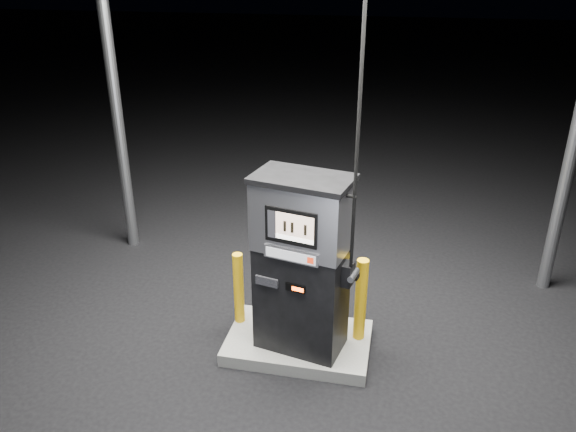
# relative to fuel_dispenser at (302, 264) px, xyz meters

# --- Properties ---
(ground) EXTENTS (80.00, 80.00, 0.00)m
(ground) POSITION_rel_fuel_dispenser_xyz_m (-0.05, 0.10, -1.17)
(ground) COLOR black
(ground) RESTS_ON ground
(pump_island) EXTENTS (1.60, 1.00, 0.15)m
(pump_island) POSITION_rel_fuel_dispenser_xyz_m (-0.05, 0.10, -1.09)
(pump_island) COLOR slate
(pump_island) RESTS_ON ground
(fuel_dispenser) EXTENTS (1.14, 0.78, 4.12)m
(fuel_dispenser) POSITION_rel_fuel_dispenser_xyz_m (0.00, 0.00, 0.00)
(fuel_dispenser) COLOR black
(fuel_dispenser) RESTS_ON pump_island
(bollard_left) EXTENTS (0.15, 0.15, 0.89)m
(bollard_left) POSITION_rel_fuel_dispenser_xyz_m (-0.79, 0.28, -0.58)
(bollard_left) COLOR yellow
(bollard_left) RESTS_ON pump_island
(bollard_right) EXTENTS (0.16, 0.16, 0.99)m
(bollard_right) POSITION_rel_fuel_dispenser_xyz_m (0.61, 0.25, -0.52)
(bollard_right) COLOR yellow
(bollard_right) RESTS_ON pump_island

